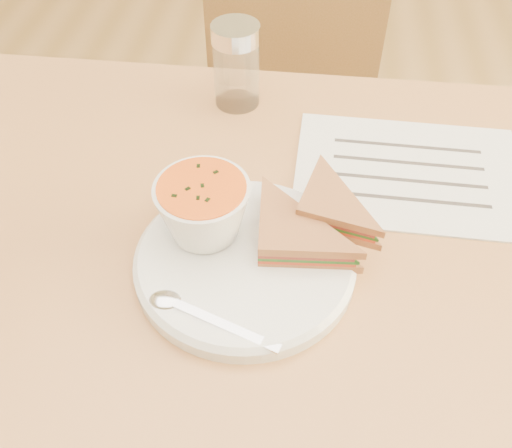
% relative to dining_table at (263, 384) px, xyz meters
% --- Properties ---
extents(dining_table, '(1.00, 0.70, 0.75)m').
position_rel_dining_table_xyz_m(dining_table, '(0.00, 0.00, 0.00)').
color(dining_table, '#96612E').
rests_on(dining_table, floor).
extents(chair_far, '(0.37, 0.37, 0.81)m').
position_rel_dining_table_xyz_m(chair_far, '(-0.00, 0.46, 0.03)').
color(chair_far, brown).
rests_on(chair_far, floor).
extents(plate, '(0.26, 0.26, 0.02)m').
position_rel_dining_table_xyz_m(plate, '(-0.02, -0.05, 0.38)').
color(plate, white).
rests_on(plate, dining_table).
extents(soup_bowl, '(0.11, 0.11, 0.07)m').
position_rel_dining_table_xyz_m(soup_bowl, '(-0.07, -0.02, 0.43)').
color(soup_bowl, white).
rests_on(soup_bowl, plate).
extents(sandwich_half_a, '(0.12, 0.12, 0.03)m').
position_rel_dining_table_xyz_m(sandwich_half_a, '(-0.00, -0.07, 0.41)').
color(sandwich_half_a, '#B76A40').
rests_on(sandwich_half_a, plate).
extents(sandwich_half_b, '(0.12, 0.12, 0.03)m').
position_rel_dining_table_xyz_m(sandwich_half_b, '(0.03, -0.01, 0.42)').
color(sandwich_half_b, '#B76A40').
rests_on(sandwich_half_b, plate).
extents(spoon, '(0.17, 0.09, 0.01)m').
position_rel_dining_table_xyz_m(spoon, '(-0.04, -0.14, 0.40)').
color(spoon, silver).
rests_on(spoon, plate).
extents(paper_menu, '(0.30, 0.22, 0.00)m').
position_rel_dining_table_xyz_m(paper_menu, '(0.18, 0.13, 0.38)').
color(paper_menu, white).
rests_on(paper_menu, dining_table).
extents(condiment_shaker, '(0.07, 0.07, 0.12)m').
position_rel_dining_table_xyz_m(condiment_shaker, '(-0.07, 0.26, 0.44)').
color(condiment_shaker, silver).
rests_on(condiment_shaker, dining_table).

